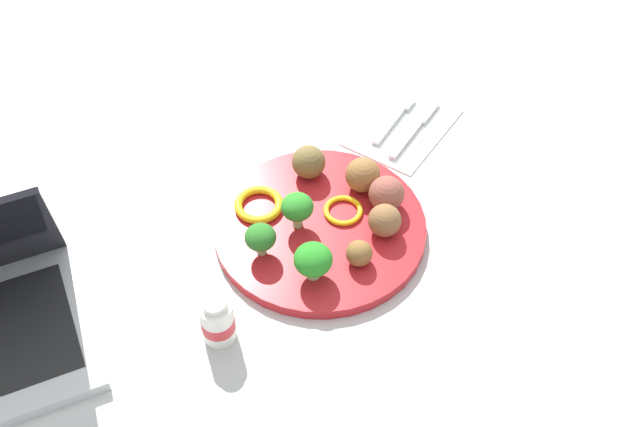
% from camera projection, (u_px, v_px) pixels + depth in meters
% --- Properties ---
extents(ground_plane, '(4.00, 4.00, 0.00)m').
position_uv_depth(ground_plane, '(320.00, 231.00, 1.01)').
color(ground_plane, '#B2B2AD').
extents(plate, '(0.28, 0.28, 0.02)m').
position_uv_depth(plate, '(320.00, 228.00, 1.00)').
color(plate, red).
rests_on(plate, ground_plane).
extents(broccoli_floret_mid_right, '(0.05, 0.05, 0.05)m').
position_uv_depth(broccoli_floret_mid_right, '(313.00, 260.00, 0.92)').
color(broccoli_floret_mid_right, '#A2C87A').
rests_on(broccoli_floret_mid_right, plate).
extents(broccoli_floret_back_left, '(0.04, 0.04, 0.05)m').
position_uv_depth(broccoli_floret_back_left, '(260.00, 238.00, 0.94)').
color(broccoli_floret_back_left, '#A2B979').
rests_on(broccoli_floret_back_left, plate).
extents(broccoli_floret_mid_left, '(0.04, 0.04, 0.05)m').
position_uv_depth(broccoli_floret_mid_left, '(297.00, 208.00, 0.97)').
color(broccoli_floret_mid_left, '#98C07A').
rests_on(broccoli_floret_mid_left, plate).
extents(meatball_front_left, '(0.05, 0.05, 0.05)m').
position_uv_depth(meatball_front_left, '(309.00, 162.00, 1.04)').
color(meatball_front_left, brown).
rests_on(meatball_front_left, plate).
extents(meatball_mid_left, '(0.05, 0.05, 0.05)m').
position_uv_depth(meatball_mid_left, '(387.00, 194.00, 1.00)').
color(meatball_mid_left, brown).
rests_on(meatball_mid_left, plate).
extents(meatball_far_rim, '(0.03, 0.03, 0.03)m').
position_uv_depth(meatball_far_rim, '(359.00, 253.00, 0.94)').
color(meatball_far_rim, brown).
rests_on(meatball_far_rim, plate).
extents(meatball_back_left, '(0.05, 0.05, 0.05)m').
position_uv_depth(meatball_back_left, '(363.00, 175.00, 1.02)').
color(meatball_back_left, brown).
rests_on(meatball_back_left, plate).
extents(meatball_front_right, '(0.04, 0.04, 0.04)m').
position_uv_depth(meatball_front_right, '(385.00, 220.00, 0.97)').
color(meatball_front_right, brown).
rests_on(meatball_front_right, plate).
extents(pepper_ring_near_rim, '(0.07, 0.07, 0.01)m').
position_uv_depth(pepper_ring_near_rim, '(343.00, 211.00, 1.01)').
color(pepper_ring_near_rim, yellow).
rests_on(pepper_ring_near_rim, plate).
extents(pepper_ring_front_right, '(0.07, 0.07, 0.01)m').
position_uv_depth(pepper_ring_front_right, '(259.00, 205.00, 1.01)').
color(pepper_ring_front_right, yellow).
rests_on(pepper_ring_front_right, plate).
extents(napkin, '(0.18, 0.13, 0.01)m').
position_uv_depth(napkin, '(403.00, 126.00, 1.14)').
color(napkin, white).
rests_on(napkin, ground_plane).
extents(fork, '(0.12, 0.02, 0.01)m').
position_uv_depth(fork, '(395.00, 117.00, 1.15)').
color(fork, silver).
rests_on(fork, napkin).
extents(knife, '(0.15, 0.02, 0.01)m').
position_uv_depth(knife, '(416.00, 126.00, 1.14)').
color(knife, silver).
rests_on(knife, napkin).
extents(yogurt_bottle, '(0.04, 0.04, 0.07)m').
position_uv_depth(yogurt_bottle, '(218.00, 321.00, 0.88)').
color(yogurt_bottle, white).
rests_on(yogurt_bottle, ground_plane).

